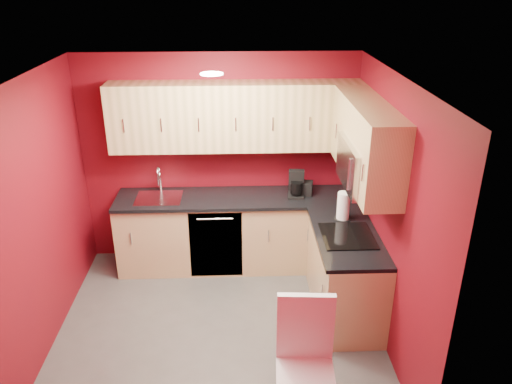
{
  "coord_description": "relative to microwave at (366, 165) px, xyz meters",
  "views": [
    {
      "loc": [
        0.21,
        -4.06,
        3.3
      ],
      "look_at": [
        0.39,
        0.55,
        1.25
      ],
      "focal_mm": 35.0,
      "sensor_mm": 36.0,
      "label": 1
    }
  ],
  "objects": [
    {
      "name": "ceiling",
      "position": [
        -1.39,
        -0.2,
        0.84
      ],
      "size": [
        3.2,
        3.2,
        0.0
      ],
      "primitive_type": "plane",
      "rotation": [
        3.14,
        0.0,
        0.0
      ],
      "color": "white",
      "rests_on": "wall_back"
    },
    {
      "name": "dining_chair",
      "position": [
        -0.69,
        -1.4,
        -1.11
      ],
      "size": [
        0.47,
        0.49,
        1.09
      ],
      "primitive_type": null,
      "rotation": [
        0.0,
        0.0,
        -0.07
      ],
      "color": "white",
      "rests_on": "floor"
    },
    {
      "name": "paper_towel",
      "position": [
        -0.09,
        0.37,
        -0.6
      ],
      "size": [
        0.2,
        0.2,
        0.3
      ],
      "primitive_type": null,
      "rotation": [
        0.0,
        0.0,
        -0.17
      ],
      "color": "white",
      "rests_on": "countertop_right"
    },
    {
      "name": "floor",
      "position": [
        -1.39,
        -0.2,
        -1.66
      ],
      "size": [
        3.2,
        3.2,
        0.0
      ],
      "primitive_type": "plane",
      "color": "#4B4846",
      "rests_on": "ground"
    },
    {
      "name": "base_cabinets_right",
      "position": [
        -0.09,
        0.05,
        -1.22
      ],
      "size": [
        0.6,
        1.3,
        0.87
      ],
      "primitive_type": "cube",
      "color": "tan",
      "rests_on": "floor"
    },
    {
      "name": "coffee_maker",
      "position": [
        -0.51,
        0.97,
        -0.6
      ],
      "size": [
        0.21,
        0.26,
        0.3
      ],
      "primitive_type": null,
      "rotation": [
        0.0,
        0.0,
        -0.12
      ],
      "color": "black",
      "rests_on": "countertop_back"
    },
    {
      "name": "dishwasher_front",
      "position": [
        -1.44,
        0.71,
        -1.22
      ],
      "size": [
        0.6,
        0.02,
        0.82
      ],
      "primitive_type": "cube",
      "color": "black",
      "rests_on": "base_cabinets_back"
    },
    {
      "name": "wall_back",
      "position": [
        -1.39,
        1.3,
        -0.41
      ],
      "size": [
        3.2,
        0.0,
        3.2
      ],
      "primitive_type": "plane",
      "rotation": [
        1.57,
        0.0,
        0.0
      ],
      "color": "#640911",
      "rests_on": "floor"
    },
    {
      "name": "wall_right",
      "position": [
        0.21,
        -0.2,
        -0.41
      ],
      "size": [
        0.0,
        3.0,
        3.0
      ],
      "primitive_type": "plane",
      "rotation": [
        1.57,
        0.0,
        -1.57
      ],
      "color": "#640911",
      "rests_on": "floor"
    },
    {
      "name": "microwave",
      "position": [
        0.0,
        0.0,
        0.0
      ],
      "size": [
        0.42,
        0.76,
        0.42
      ],
      "color": "silver",
      "rests_on": "upper_cabinets_right"
    },
    {
      "name": "wall_front",
      "position": [
        -1.39,
        -1.7,
        -0.41
      ],
      "size": [
        3.2,
        0.0,
        3.2
      ],
      "primitive_type": "plane",
      "rotation": [
        -1.57,
        0.0,
        0.0
      ],
      "color": "#640911",
      "rests_on": "floor"
    },
    {
      "name": "countertop_right",
      "position": [
        -0.11,
        0.04,
        -0.77
      ],
      "size": [
        0.63,
        1.27,
        0.04
      ],
      "primitive_type": "cube",
      "color": "black",
      "rests_on": "base_cabinets_right"
    },
    {
      "name": "upper_cabinets_right",
      "position": [
        0.03,
        0.24,
        0.23
      ],
      "size": [
        0.35,
        1.55,
        0.75
      ],
      "color": "tan",
      "rests_on": "wall_right"
    },
    {
      "name": "upper_cabinets_back",
      "position": [
        -1.19,
        1.13,
        0.17
      ],
      "size": [
        2.8,
        0.35,
        0.75
      ],
      "primitive_type": "cube",
      "color": "tan",
      "rests_on": "wall_back"
    },
    {
      "name": "downlight",
      "position": [
        -1.39,
        0.1,
        0.82
      ],
      "size": [
        0.2,
        0.2,
        0.01
      ],
      "primitive_type": "cylinder",
      "color": "white",
      "rests_on": "ceiling"
    },
    {
      "name": "countertop_back",
      "position": [
        -1.19,
        0.99,
        -0.77
      ],
      "size": [
        2.8,
        0.63,
        0.04
      ],
      "primitive_type": "cube",
      "color": "black",
      "rests_on": "base_cabinets_back"
    },
    {
      "name": "wall_left",
      "position": [
        -2.99,
        -0.2,
        -0.41
      ],
      "size": [
        0.0,
        3.0,
        3.0
      ],
      "primitive_type": "plane",
      "rotation": [
        1.57,
        0.0,
        1.57
      ],
      "color": "#640911",
      "rests_on": "floor"
    },
    {
      "name": "cooktop",
      "position": [
        -0.11,
        0.0,
        -0.74
      ],
      "size": [
        0.5,
        0.55,
        0.01
      ],
      "primitive_type": "cube",
      "color": "black",
      "rests_on": "countertop_right"
    },
    {
      "name": "base_cabinets_back",
      "position": [
        -1.19,
        1.0,
        -1.22
      ],
      "size": [
        2.8,
        0.6,
        0.87
      ],
      "primitive_type": "cube",
      "color": "tan",
      "rests_on": "floor"
    },
    {
      "name": "sink",
      "position": [
        -2.09,
        1.0,
        -0.72
      ],
      "size": [
        0.52,
        0.42,
        0.35
      ],
      "color": "silver",
      "rests_on": "countertop_back"
    },
    {
      "name": "napkin_holder",
      "position": [
        -0.39,
        1.02,
        -0.67
      ],
      "size": [
        0.17,
        0.17,
        0.16
      ],
      "primitive_type": null,
      "rotation": [
        0.0,
        0.0,
        -0.22
      ],
      "color": "black",
      "rests_on": "countertop_back"
    }
  ]
}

